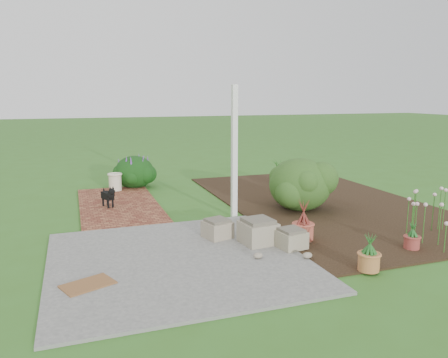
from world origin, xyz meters
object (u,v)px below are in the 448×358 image
object	(u,v)px
black_dog	(108,195)
stone_trough_near	(291,239)
cream_ceramic_urn	(115,182)
evergreen_shrub	(300,183)

from	to	relation	value
black_dog	stone_trough_near	bearing A→B (deg)	-76.43
cream_ceramic_urn	evergreen_shrub	distance (m)	4.52
black_dog	cream_ceramic_urn	world-z (taller)	black_dog
cream_ceramic_urn	evergreen_shrub	bearing A→B (deg)	-41.36
black_dog	evergreen_shrub	distance (m)	3.92
evergreen_shrub	stone_trough_near	bearing A→B (deg)	-121.83
cream_ceramic_urn	evergreen_shrub	xyz separation A→B (m)	(3.38, -2.98, 0.32)
black_dog	cream_ceramic_urn	xyz separation A→B (m)	(0.29, 1.61, -0.05)
stone_trough_near	black_dog	world-z (taller)	black_dog
cream_ceramic_urn	evergreen_shrub	size ratio (longest dim) A/B	0.32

